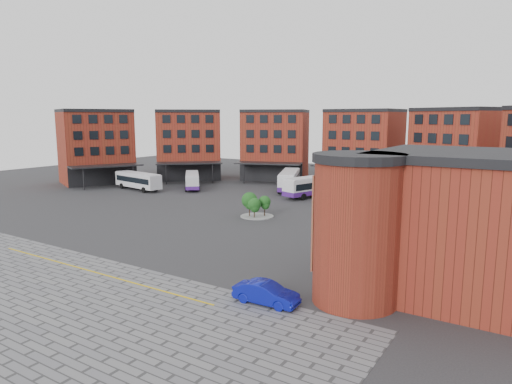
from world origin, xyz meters
The scene contains 12 objects.
ground centered at (0.00, 0.00, 0.00)m, with size 160.00×160.00×0.00m, color #28282B.
yellow_line centered at (2.00, -14.00, 0.03)m, with size 26.00×0.15×0.02m, color gold.
main_building centered at (-4.77, 38.25, 7.23)m, with size 94.14×42.48×14.60m.
east_building centered at (28.70, -3.06, 5.29)m, with size 17.40×15.40×10.60m.
tree_island centered at (1.90, 11.56, 1.80)m, with size 4.40×4.40×3.30m.
bus_a centered at (-28.37, 19.49, 1.85)m, with size 11.32×4.30×3.13m.
bus_b centered at (-21.04, 25.88, 1.56)m, with size 8.46×9.30×2.88m.
bus_c centered at (-5.06, 33.84, 1.89)m, with size 7.43×12.49×3.48m.
bus_d centered at (1.59, 30.25, 1.83)m, with size 6.35×12.23×3.37m.
bus_e centered at (16.82, 26.69, 1.64)m, with size 9.02×9.69×3.03m.
bus_f centered at (23.10, 26.01, 1.66)m, with size 9.98×8.82×3.06m.
blue_car centered at (17.90, -11.75, 0.78)m, with size 1.66×4.76×1.57m, color #0B1398.
Camera 1 is at (33.77, -37.84, 13.02)m, focal length 32.00 mm.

